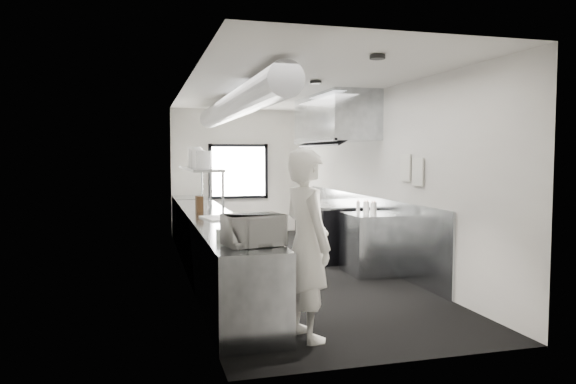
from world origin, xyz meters
TOP-DOWN VIEW (x-y plane):
  - floor at (0.00, 0.00)m, footprint 3.00×8.00m
  - ceiling at (0.00, 0.00)m, footprint 3.00×8.00m
  - wall_back at (0.00, 4.00)m, footprint 3.00×0.02m
  - wall_front at (0.00, -4.00)m, footprint 3.00×0.02m
  - wall_left at (-1.50, 0.00)m, footprint 0.02×8.00m
  - wall_right at (1.50, 0.00)m, footprint 0.02×8.00m
  - wall_cladding at (1.48, 0.30)m, footprint 0.03×5.50m
  - hvac_duct at (-0.70, 0.40)m, footprint 0.40×6.40m
  - service_window at (0.00, 3.96)m, footprint 1.36×0.05m
  - exhaust_hood at (1.10, 0.70)m, footprint 0.81×2.20m
  - prep_counter at (-1.15, -0.50)m, footprint 0.70×6.00m
  - pass_shelf at (-1.19, 1.00)m, footprint 0.45×3.00m
  - range at (1.04, 0.70)m, footprint 0.88×1.60m
  - bottle_station at (1.15, -0.70)m, footprint 0.65×0.80m
  - far_work_table at (-1.15, 3.20)m, footprint 0.70×1.20m
  - notice_sheet_a at (1.47, -1.20)m, footprint 0.02×0.28m
  - notice_sheet_b at (1.47, -1.55)m, footprint 0.02×0.28m
  - line_cook at (-0.60, -3.19)m, footprint 0.56×0.74m
  - microwave at (-1.09, -3.01)m, footprint 0.58×0.48m
  - deli_tub_a at (-1.31, -2.40)m, footprint 0.16×0.16m
  - deli_tub_b at (-1.31, -2.55)m, footprint 0.20×0.20m
  - newspaper at (-0.95, -1.76)m, footprint 0.40×0.44m
  - small_plate at (-1.07, -1.49)m, footprint 0.19×0.19m
  - pastry at (-1.07, -1.49)m, footprint 0.08×0.08m
  - cutting_board at (-1.08, -0.72)m, footprint 0.56×0.67m
  - knife_block at (-1.27, 0.30)m, footprint 0.11×0.22m
  - plate_stack_a at (-1.19, 0.31)m, footprint 0.26×0.26m
  - plate_stack_b at (-1.22, 0.82)m, footprint 0.24×0.24m
  - plate_stack_c at (-1.23, 1.16)m, footprint 0.29×0.29m
  - plate_stack_d at (-1.19, 1.80)m, footprint 0.26×0.26m
  - squeeze_bottle_a at (1.10, -0.99)m, footprint 0.07×0.07m
  - squeeze_bottle_b at (1.13, -0.84)m, footprint 0.06×0.06m
  - squeeze_bottle_c at (1.09, -0.74)m, footprint 0.08×0.08m
  - squeeze_bottle_d at (1.13, -0.58)m, footprint 0.07×0.07m
  - squeeze_bottle_e at (1.08, -0.44)m, footprint 0.06×0.06m

SIDE VIEW (x-z plane):
  - floor at x=0.00m, z-range -0.01..0.01m
  - prep_counter at x=-1.15m, z-range 0.00..0.90m
  - bottle_station at x=1.15m, z-range 0.00..0.90m
  - far_work_table at x=-1.15m, z-range 0.00..0.90m
  - range at x=1.04m, z-range 0.00..0.94m
  - wall_cladding at x=1.48m, z-range 0.00..1.10m
  - newspaper at x=-0.95m, z-range 0.90..0.91m
  - small_plate at x=-1.07m, z-range 0.90..0.92m
  - cutting_board at x=-1.08m, z-range 0.90..0.92m
  - line_cook at x=-0.60m, z-range 0.00..1.84m
  - deli_tub_a at x=-1.31m, z-range 0.90..0.99m
  - deli_tub_b at x=-1.31m, z-range 0.90..1.01m
  - pastry at x=-1.07m, z-range 0.92..1.00m
  - squeeze_bottle_e at x=1.08m, z-range 0.90..1.06m
  - squeeze_bottle_d at x=1.13m, z-range 0.90..1.07m
  - squeeze_bottle_b at x=1.13m, z-range 0.90..1.08m
  - squeeze_bottle_c at x=1.09m, z-range 0.90..1.09m
  - squeeze_bottle_a at x=1.10m, z-range 0.90..1.10m
  - knife_block at x=-1.27m, z-range 0.90..1.14m
  - microwave at x=-1.09m, z-range 0.90..1.21m
  - service_window at x=0.00m, z-range 0.77..2.02m
  - wall_back at x=0.00m, z-range 0.00..2.80m
  - wall_front at x=0.00m, z-range 0.00..2.80m
  - wall_left at x=-1.50m, z-range 0.00..2.80m
  - wall_right at x=1.50m, z-range 0.00..2.80m
  - pass_shelf at x=-1.19m, z-range 1.20..1.88m
  - notice_sheet_b at x=1.47m, z-range 1.36..1.74m
  - notice_sheet_a at x=1.47m, z-range 1.41..1.79m
  - plate_stack_a at x=-1.19m, z-range 1.57..1.84m
  - plate_stack_b at x=-1.22m, z-range 1.57..1.85m
  - plate_stack_c at x=-1.23m, z-range 1.57..1.88m
  - plate_stack_d at x=-1.19m, z-range 1.57..1.92m
  - exhaust_hood at x=1.10m, z-range 1.95..2.83m
  - hvac_duct at x=-0.70m, z-range 2.35..2.75m
  - ceiling at x=0.00m, z-range 2.79..2.80m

